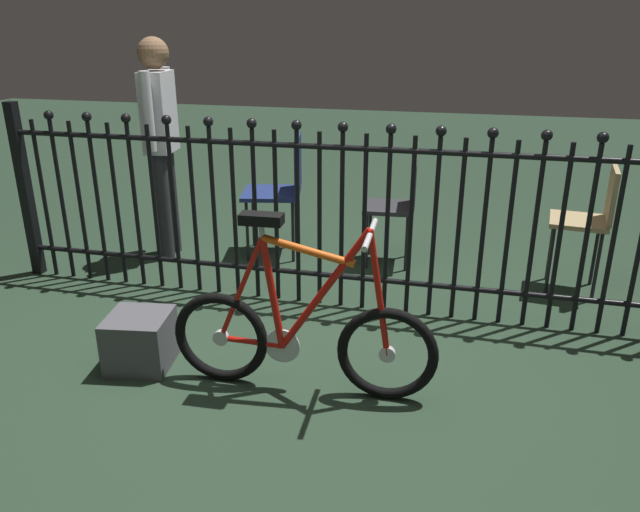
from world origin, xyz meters
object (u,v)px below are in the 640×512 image
at_px(chair_navy, 283,184).
at_px(person_visitor, 160,131).
at_px(chair_tan, 591,215).
at_px(display_crate, 140,340).
at_px(bicycle, 301,334).
at_px(chair_charcoal, 399,201).

distance_m(chair_navy, person_visitor, 0.98).
xyz_separation_m(chair_tan, display_crate, (-2.42, -1.60, -0.40)).
xyz_separation_m(bicycle, display_crate, (-0.90, 0.01, -0.16)).
xyz_separation_m(chair_navy, person_visitor, (-0.86, -0.23, 0.41)).
bearing_deg(chair_tan, chair_charcoal, 170.47).
xyz_separation_m(bicycle, chair_tan, (1.52, 1.61, 0.24)).
xyz_separation_m(chair_charcoal, person_visitor, (-1.75, -0.25, 0.49)).
distance_m(chair_navy, display_crate, 1.87).
height_order(chair_navy, chair_tan, chair_navy).
bearing_deg(chair_charcoal, bicycle, -97.32).
distance_m(person_visitor, display_crate, 1.88).
relative_size(person_visitor, display_crate, 5.11).
bearing_deg(bicycle, chair_navy, 109.87).
relative_size(bicycle, chair_tan, 1.54).
bearing_deg(bicycle, chair_charcoal, 82.68).
distance_m(chair_navy, chair_tan, 2.19).
bearing_deg(display_crate, person_visitor, 111.67).
distance_m(bicycle, person_visitor, 2.29).
relative_size(chair_charcoal, chair_navy, 0.85).
distance_m(chair_charcoal, display_crate, 2.17).
height_order(chair_charcoal, chair_tan, chair_tan).
relative_size(bicycle, display_crate, 4.15).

